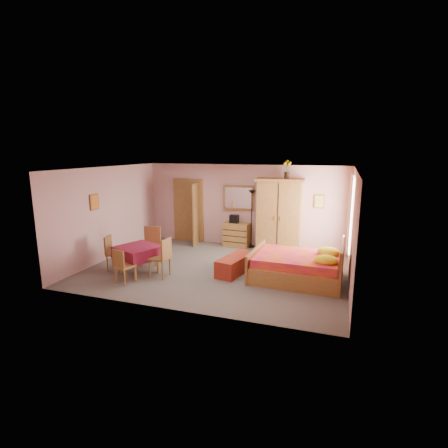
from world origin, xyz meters
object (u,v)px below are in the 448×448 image
(bed, at_px, (297,259))
(dining_table, at_px, (139,260))
(stereo, at_px, (234,219))
(chair_north, at_px, (150,246))
(wall_mirror, at_px, (239,198))
(chest_of_drawers, at_px, (237,235))
(wardrobe, at_px, (279,215))
(chair_south, at_px, (125,266))
(chair_west, at_px, (116,253))
(sunflower_vase, at_px, (287,169))
(floor_lamp, at_px, (251,219))
(bench, at_px, (235,264))
(chair_east, at_px, (159,257))

(bed, distance_m, dining_table, 3.91)
(stereo, distance_m, chair_north, 2.95)
(wall_mirror, height_order, chair_north, wall_mirror)
(chest_of_drawers, height_order, wall_mirror, wall_mirror)
(bed, xyz_separation_m, dining_table, (-3.82, -0.85, -0.14))
(stereo, height_order, wardrobe, wardrobe)
(dining_table, bearing_deg, stereo, 64.18)
(chest_of_drawers, distance_m, wall_mirror, 1.18)
(wardrobe, height_order, chair_south, wardrobe)
(wardrobe, height_order, chair_west, wardrobe)
(sunflower_vase, height_order, chair_north, sunflower_vase)
(floor_lamp, distance_m, dining_table, 3.90)
(chair_south, bearing_deg, wall_mirror, 84.51)
(wall_mirror, xyz_separation_m, bench, (0.68, -2.56, -1.33))
(wall_mirror, distance_m, chair_east, 3.72)
(chest_of_drawers, relative_size, floor_lamp, 0.45)
(bed, bearing_deg, floor_lamp, 127.56)
(floor_lamp, bearing_deg, sunflower_vase, -5.64)
(stereo, xyz_separation_m, bench, (0.76, -2.35, -0.68))
(dining_table, xyz_separation_m, chair_east, (0.62, -0.05, 0.13))
(chest_of_drawers, xyz_separation_m, floor_lamp, (0.46, 0.09, 0.53))
(stereo, xyz_separation_m, sunflower_vase, (1.62, -0.02, 1.59))
(chair_east, bearing_deg, chair_west, 90.05)
(stereo, bearing_deg, bed, -45.35)
(sunflower_vase, bearing_deg, floor_lamp, 174.36)
(wall_mirror, distance_m, chair_south, 4.48)
(wall_mirror, bearing_deg, floor_lamp, -18.31)
(floor_lamp, xyz_separation_m, bed, (1.74, -2.40, -0.42))
(wall_mirror, relative_size, chair_west, 1.13)
(dining_table, bearing_deg, floor_lamp, 57.49)
(stereo, bearing_deg, dining_table, -115.82)
(dining_table, distance_m, chair_north, 0.74)
(floor_lamp, relative_size, chair_west, 2.03)
(sunflower_vase, relative_size, chair_west, 0.60)
(stereo, distance_m, wardrobe, 1.46)
(chest_of_drawers, bearing_deg, chair_south, -108.64)
(wardrobe, bearing_deg, bed, -71.68)
(floor_lamp, height_order, bed, floor_lamp)
(wall_mirror, distance_m, dining_table, 3.93)
(bed, bearing_deg, bench, -176.90)
(bench, xyz_separation_m, chair_west, (-2.97, -0.80, 0.24))
(wardrobe, xyz_separation_m, bench, (-0.68, -2.30, -0.90))
(wall_mirror, bearing_deg, sunflower_vase, -12.02)
(chair_north, bearing_deg, bed, 170.03)
(stereo, relative_size, bench, 0.21)
(chest_of_drawers, distance_m, chair_east, 3.36)
(sunflower_vase, xyz_separation_m, chair_east, (-2.53, -3.19, -2.01))
(chair_south, xyz_separation_m, chair_east, (0.56, 0.63, 0.07))
(wardrobe, relative_size, chair_north, 2.20)
(floor_lamp, relative_size, dining_table, 1.92)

